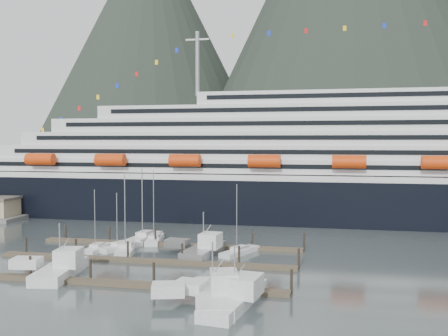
{
  "coord_description": "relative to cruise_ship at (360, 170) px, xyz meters",
  "views": [
    {
      "loc": [
        24.15,
        -73.35,
        18.97
      ],
      "look_at": [
        3.85,
        22.0,
        13.86
      ],
      "focal_mm": 42.0,
      "sensor_mm": 36.0,
      "label": 1
    }
  ],
  "objects": [
    {
      "name": "sailboat_a",
      "position": [
        -45.7,
        -45.82,
        -11.65
      ],
      "size": [
        2.31,
        7.68,
        11.03
      ],
      "rotation": [
        0.0,
        0.0,
        1.56
      ],
      "color": "silver",
      "rests_on": "ground"
    },
    {
      "name": "sailboat_c",
      "position": [
        -42.3,
        -43.65,
        -11.65
      ],
      "size": [
        5.58,
        8.78,
        10.38
      ],
      "rotation": [
        0.0,
        0.0,
        1.16
      ],
      "color": "silver",
      "rests_on": "ground"
    },
    {
      "name": "sailboat_e",
      "position": [
        -38.84,
        -35.97,
        -11.62
      ],
      "size": [
        4.18,
        9.58,
        13.81
      ],
      "rotation": [
        0.0,
        0.0,
        1.77
      ],
      "color": "silver",
      "rests_on": "ground"
    },
    {
      "name": "mountains",
      "position": [
        22.46,
        533.6,
        151.36
      ],
      "size": [
        870.0,
        440.0,
        420.0
      ],
      "color": "black",
      "rests_on": "ground"
    },
    {
      "name": "dock_near",
      "position": [
        -34.95,
        -64.89,
        -11.73
      ],
      "size": [
        48.18,
        2.28,
        3.2
      ],
      "color": "#493D2F",
      "rests_on": "ground"
    },
    {
      "name": "cruise_ship",
      "position": [
        0.0,
        0.0,
        0.0
      ],
      "size": [
        210.0,
        30.4,
        50.3
      ],
      "color": "black",
      "rests_on": "ground"
    },
    {
      "name": "sailboat_f",
      "position": [
        -41.15,
        -34.95,
        -11.6
      ],
      "size": [
        3.73,
        10.34,
        14.36
      ],
      "rotation": [
        0.0,
        0.0,
        1.49
      ],
      "color": "silver",
      "rests_on": "ground"
    },
    {
      "name": "trawler_d",
      "position": [
        -19.82,
        -69.99,
        -11.05
      ],
      "size": [
        10.93,
        14.02,
        8.04
      ],
      "rotation": [
        0.0,
        0.0,
        1.85
      ],
      "color": "silver",
      "rests_on": "ground"
    },
    {
      "name": "ground",
      "position": [
        -30.03,
        -54.94,
        -12.04
      ],
      "size": [
        1600.0,
        1600.0,
        0.0
      ],
      "primitive_type": "plane",
      "color": "#434E4F",
      "rests_on": "ground"
    },
    {
      "name": "trawler_c",
      "position": [
        -17.22,
        -69.92,
        -11.1
      ],
      "size": [
        10.73,
        15.06,
        7.52
      ],
      "rotation": [
        0.0,
        0.0,
        1.43
      ],
      "color": "silver",
      "rests_on": "ground"
    },
    {
      "name": "dock_mid",
      "position": [
        -34.95,
        -51.89,
        -11.73
      ],
      "size": [
        48.18,
        2.28,
        3.2
      ],
      "color": "#493D2F",
      "rests_on": "ground"
    },
    {
      "name": "sailboat_b",
      "position": [
        -40.74,
        -45.12,
        -11.61
      ],
      "size": [
        5.6,
        10.73,
        13.72
      ],
      "rotation": [
        0.0,
        0.0,
        1.87
      ],
      "color": "silver",
      "rests_on": "ground"
    },
    {
      "name": "dock_far",
      "position": [
        -34.95,
        -38.89,
        -11.73
      ],
      "size": [
        48.18,
        2.28,
        3.2
      ],
      "color": "#493D2F",
      "rests_on": "ground"
    },
    {
      "name": "sailboat_g",
      "position": [
        -21.32,
        -43.13,
        -11.65
      ],
      "size": [
        5.7,
        9.17,
        12.16
      ],
      "rotation": [
        0.0,
        0.0,
        1.16
      ],
      "color": "silver",
      "rests_on": "ground"
    },
    {
      "name": "trawler_b",
      "position": [
        -43.55,
        -62.3,
        -11.03
      ],
      "size": [
        10.02,
        13.12,
        8.27
      ],
      "rotation": [
        0.0,
        0.0,
        1.72
      ],
      "color": "silver",
      "rests_on": "ground"
    },
    {
      "name": "trawler_e",
      "position": [
        -27.15,
        -45.28,
        -11.05
      ],
      "size": [
        9.62,
        12.61,
        8.02
      ],
      "rotation": [
        0.0,
        0.0,
        1.47
      ],
      "color": "#999C9F",
      "rests_on": "ground"
    }
  ]
}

